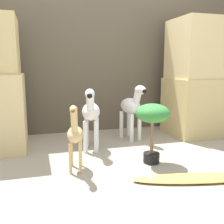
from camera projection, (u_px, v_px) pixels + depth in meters
The scene contains 8 objects.
ground_plane at pixel (133, 171), 2.36m from camera, with size 14.00×14.00×0.00m, color #9E937F.
wall_back at pixel (94, 54), 3.70m from camera, with size 6.40×0.08×2.20m.
rock_pillar_right at pixel (197, 80), 3.54m from camera, with size 0.73×0.69×1.54m.
zebra_right at pixel (132, 107), 3.32m from camera, with size 0.28×0.49×0.71m.
zebra_left at pixel (91, 113), 2.89m from camera, with size 0.27×0.49×0.71m.
giraffe_figurine at pixel (75, 134), 2.32m from camera, with size 0.19×0.39×0.62m.
potted_palm_front at pixel (152, 118), 2.50m from camera, with size 0.33×0.33×0.59m.
surfboard at pixel (195, 178), 2.17m from camera, with size 1.07×0.42×0.08m.
Camera 1 is at (-0.80, -2.09, 0.94)m, focal length 42.00 mm.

